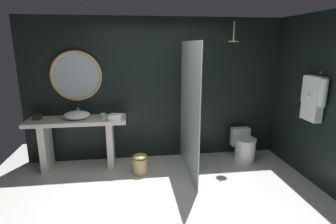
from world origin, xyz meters
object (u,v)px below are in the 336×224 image
object	(u,v)px
vessel_sink	(77,115)
folded_hand_towel	(116,117)
tissue_box	(37,117)
waste_bin	(140,164)
round_wall_mirror	(76,76)
toilet	(244,147)
rain_shower_head	(234,39)
hanging_bathrobe	(313,97)
tumbler_cup	(103,116)

from	to	relation	value
vessel_sink	folded_hand_towel	world-z (taller)	vessel_sink
tissue_box	waste_bin	bearing A→B (deg)	-14.83
tissue_box	round_wall_mirror	distance (m)	0.95
vessel_sink	folded_hand_towel	bearing A→B (deg)	-12.62
round_wall_mirror	waste_bin	distance (m)	1.88
toilet	rain_shower_head	bearing A→B (deg)	162.09
tissue_box	folded_hand_towel	size ratio (longest dim) A/B	0.60
tissue_box	rain_shower_head	size ratio (longest dim) A/B	0.37
hanging_bathrobe	folded_hand_towel	size ratio (longest dim) A/B	3.52
vessel_sink	folded_hand_towel	distance (m)	0.67
toilet	vessel_sink	bearing A→B (deg)	178.36
round_wall_mirror	hanging_bathrobe	world-z (taller)	round_wall_mirror
toilet	waste_bin	world-z (taller)	toilet
rain_shower_head	waste_bin	distance (m)	2.66
rain_shower_head	folded_hand_towel	world-z (taller)	rain_shower_head
tumbler_cup	round_wall_mirror	bearing A→B (deg)	149.10
vessel_sink	tumbler_cup	world-z (taller)	vessel_sink
waste_bin	tissue_box	bearing A→B (deg)	165.17
round_wall_mirror	rain_shower_head	world-z (taller)	rain_shower_head
tumbler_cup	waste_bin	xyz separation A→B (m)	(0.60, -0.39, -0.76)
tissue_box	rain_shower_head	xyz separation A→B (m)	(3.36, -0.06, 1.28)
round_wall_mirror	rain_shower_head	xyz separation A→B (m)	(2.71, -0.27, 0.62)
round_wall_mirror	hanging_bathrobe	distance (m)	3.84
waste_bin	hanging_bathrobe	bearing A→B (deg)	-12.35
tumbler_cup	rain_shower_head	world-z (taller)	rain_shower_head
waste_bin	round_wall_mirror	bearing A→B (deg)	147.92
hanging_bathrobe	vessel_sink	bearing A→B (deg)	165.34
vessel_sink	toilet	world-z (taller)	vessel_sink
tumbler_cup	round_wall_mirror	world-z (taller)	round_wall_mirror
tissue_box	hanging_bathrobe	world-z (taller)	hanging_bathrobe
tissue_box	toilet	bearing A→B (deg)	-2.41
hanging_bathrobe	folded_hand_towel	world-z (taller)	hanging_bathrobe
vessel_sink	toilet	bearing A→B (deg)	-1.64
tumbler_cup	toilet	xyz separation A→B (m)	(2.55, -0.09, -0.67)
tumbler_cup	tissue_box	world-z (taller)	same
vessel_sink	tissue_box	world-z (taller)	vessel_sink
tumbler_cup	tissue_box	xyz separation A→B (m)	(-1.09, 0.06, -0.00)
vessel_sink	hanging_bathrobe	world-z (taller)	hanging_bathrobe
folded_hand_towel	tumbler_cup	bearing A→B (deg)	145.36
rain_shower_head	folded_hand_towel	distance (m)	2.41
vessel_sink	round_wall_mirror	world-z (taller)	round_wall_mirror
waste_bin	vessel_sink	bearing A→B (deg)	159.74
vessel_sink	round_wall_mirror	size ratio (longest dim) A/B	0.50
vessel_sink	waste_bin	xyz separation A→B (m)	(1.03, -0.38, -0.78)
hanging_bathrobe	folded_hand_towel	distance (m)	3.10
vessel_sink	tumbler_cup	bearing A→B (deg)	1.12
vessel_sink	hanging_bathrobe	size ratio (longest dim) A/B	0.59
rain_shower_head	toilet	distance (m)	1.97
hanging_bathrobe	toilet	xyz separation A→B (m)	(-0.64, 0.86, -1.10)
vessel_sink	round_wall_mirror	distance (m)	0.69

